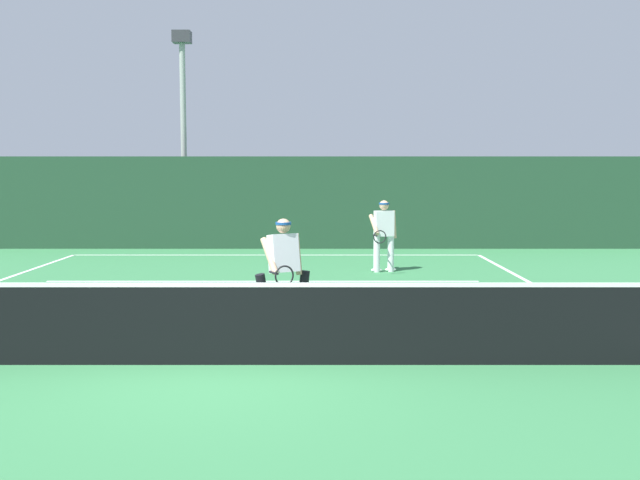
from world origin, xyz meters
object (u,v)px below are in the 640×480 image
object	(u,v)px
player_far	(386,233)
light_pole	(185,112)
tennis_ball	(0,338)
player_near	(286,267)

from	to	relation	value
player_far	light_pole	distance (m)	9.05
player_far	tennis_ball	bearing A→B (deg)	36.07
player_near	player_far	world-z (taller)	player_far
player_far	light_pole	xyz separation A→B (m)	(-5.65, 6.31, 3.18)
player_near	player_far	size ratio (longest dim) A/B	0.99
player_far	light_pole	world-z (taller)	light_pole
player_near	player_far	xyz separation A→B (m)	(1.97, 5.72, 0.02)
player_near	light_pole	xyz separation A→B (m)	(-3.67, 12.04, 3.19)
player_near	light_pole	bearing A→B (deg)	-102.14
player_near	tennis_ball	bearing A→B (deg)	-14.91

